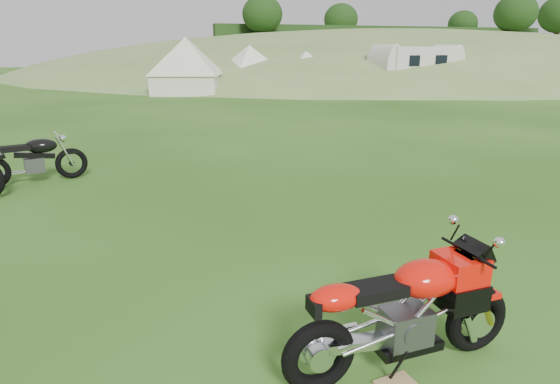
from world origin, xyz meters
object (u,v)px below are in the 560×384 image
object	(u,v)px
tent_right	(306,68)
caravan	(415,68)
sport_motorcycle	(405,304)
tent_left	(187,66)
tent_mid	(250,66)
vintage_moto_b	(32,158)

from	to	relation	value
tent_right	caravan	bearing A→B (deg)	-27.21
tent_right	sport_motorcycle	bearing A→B (deg)	-106.57
tent_right	caravan	distance (m)	5.90
tent_left	tent_right	bearing A→B (deg)	27.42
tent_mid	tent_right	distance (m)	3.13
vintage_moto_b	tent_mid	xyz separation A→B (m)	(8.00, 17.74, 0.79)
sport_motorcycle	tent_left	bearing A→B (deg)	84.77
tent_right	caravan	world-z (taller)	caravan
vintage_moto_b	caravan	distance (m)	21.32
tent_mid	caravan	xyz separation A→B (m)	(8.13, -3.82, -0.07)
tent_left	caravan	world-z (taller)	tent_left
tent_left	caravan	distance (m)	11.93
tent_left	tent_mid	bearing A→B (deg)	47.43
tent_mid	sport_motorcycle	bearing A→B (deg)	-115.05
vintage_moto_b	sport_motorcycle	bearing A→B (deg)	-77.14
caravan	tent_mid	bearing A→B (deg)	148.92
tent_left	tent_right	size ratio (longest dim) A/B	1.19
tent_left	tent_mid	xyz separation A→B (m)	(3.68, 2.12, -0.11)
sport_motorcycle	tent_mid	bearing A→B (deg)	76.27
tent_mid	tent_right	xyz separation A→B (m)	(2.98, -0.95, -0.10)
vintage_moto_b	tent_left	distance (m)	16.24
sport_motorcycle	vintage_moto_b	bearing A→B (deg)	116.51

